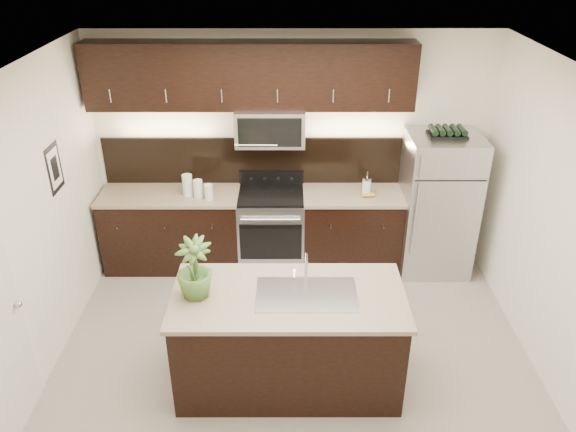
{
  "coord_description": "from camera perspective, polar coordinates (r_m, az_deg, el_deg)",
  "views": [
    {
      "loc": [
        -0.06,
        -4.09,
        3.71
      ],
      "look_at": [
        -0.06,
        0.55,
        1.25
      ],
      "focal_mm": 35.0,
      "sensor_mm": 36.0,
      "label": 1
    }
  ],
  "objects": [
    {
      "name": "upper_fixtures",
      "position": [
        6.14,
        -3.59,
        13.07
      ],
      "size": [
        3.49,
        0.4,
        1.66
      ],
      "color": "black",
      "rests_on": "counter_run"
    },
    {
      "name": "bananas",
      "position": [
        6.38,
        7.78,
        2.2
      ],
      "size": [
        0.17,
        0.13,
        0.05
      ],
      "primitive_type": "ellipsoid",
      "rotation": [
        0.0,
        0.0,
        0.08
      ],
      "color": "#C0871B",
      "rests_on": "counter_run"
    },
    {
      "name": "canisters",
      "position": [
        6.36,
        -9.37,
        2.84
      ],
      "size": [
        0.35,
        0.21,
        0.25
      ],
      "rotation": [
        0.0,
        0.0,
        -0.39
      ],
      "color": "silver",
      "rests_on": "counter_run"
    },
    {
      "name": "refrigerator",
      "position": [
        6.63,
        14.92,
        1.13
      ],
      "size": [
        0.8,
        0.72,
        1.65
      ],
      "primitive_type": "cube",
      "color": "#B2B2B7",
      "rests_on": "ground"
    },
    {
      "name": "ground",
      "position": [
        5.52,
        0.59,
        -14.28
      ],
      "size": [
        4.5,
        4.5,
        0.0
      ],
      "primitive_type": "plane",
      "color": "gray",
      "rests_on": "ground"
    },
    {
      "name": "counter_run",
      "position": [
        6.64,
        -3.46,
        -1.34
      ],
      "size": [
        3.51,
        0.65,
        0.94
      ],
      "color": "black",
      "rests_on": "ground"
    },
    {
      "name": "island",
      "position": [
        5.01,
        0.05,
        -12.33
      ],
      "size": [
        1.96,
        0.96,
        0.94
      ],
      "color": "black",
      "rests_on": "ground"
    },
    {
      "name": "sink_faucet",
      "position": [
        4.72,
        1.89,
        -7.76
      ],
      "size": [
        0.84,
        0.5,
        0.28
      ],
      "color": "silver",
      "rests_on": "island"
    },
    {
      "name": "wine_rack",
      "position": [
        6.3,
        15.88,
        8.21
      ],
      "size": [
        0.41,
        0.25,
        0.1
      ],
      "color": "black",
      "rests_on": "refrigerator"
    },
    {
      "name": "french_press",
      "position": [
        6.38,
        7.98,
        2.97
      ],
      "size": [
        0.1,
        0.1,
        0.29
      ],
      "rotation": [
        0.0,
        0.0,
        0.42
      ],
      "color": "silver",
      "rests_on": "counter_run"
    },
    {
      "name": "plant",
      "position": [
        4.62,
        -9.5,
        -5.27
      ],
      "size": [
        0.35,
        0.35,
        0.53
      ],
      "primitive_type": "imported",
      "rotation": [
        0.0,
        0.0,
        -0.21
      ],
      "color": "#3F6428",
      "rests_on": "island"
    },
    {
      "name": "room_walls",
      "position": [
        4.52,
        -0.7,
        1.5
      ],
      "size": [
        4.52,
        4.02,
        2.71
      ],
      "color": "silver",
      "rests_on": "ground"
    }
  ]
}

